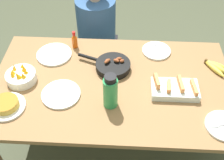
{
  "coord_description": "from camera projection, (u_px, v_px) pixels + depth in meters",
  "views": [
    {
      "loc": [
        0.07,
        -1.32,
        2.1
      ],
      "look_at": [
        0.0,
        0.0,
        0.74
      ],
      "focal_mm": 45.0,
      "sensor_mm": 36.0,
      "label": 1
    }
  ],
  "objects": [
    {
      "name": "ground_plane",
      "position": [
        112.0,
        139.0,
        2.42
      ],
      "size": [
        14.0,
        14.0,
        0.0
      ],
      "primitive_type": "plane",
      "color": "#474C38"
    },
    {
      "name": "dining_table",
      "position": [
        112.0,
        91.0,
        1.98
      ],
      "size": [
        1.65,
        0.97,
        0.71
      ],
      "color": "olive",
      "rests_on": "ground_plane"
    },
    {
      "name": "banana_bunch",
      "position": [
        215.0,
        67.0,
        2.0
      ],
      "size": [
        0.17,
        0.18,
        0.04
      ],
      "color": "gold",
      "rests_on": "dining_table"
    },
    {
      "name": "melon_tray",
      "position": [
        175.0,
        89.0,
        1.84
      ],
      "size": [
        0.31,
        0.17,
        0.1
      ],
      "color": "silver",
      "rests_on": "dining_table"
    },
    {
      "name": "skillet",
      "position": [
        113.0,
        66.0,
        2.0
      ],
      "size": [
        0.39,
        0.25,
        0.08
      ],
      "rotation": [
        0.0,
        0.0,
        2.78
      ],
      "color": "black",
      "rests_on": "dining_table"
    },
    {
      "name": "frittata_plate_center",
      "position": [
        6.0,
        105.0,
        1.75
      ],
      "size": [
        0.23,
        0.23,
        0.06
      ],
      "color": "white",
      "rests_on": "dining_table"
    },
    {
      "name": "empty_plate_near_front",
      "position": [
        54.0,
        54.0,
        2.11
      ],
      "size": [
        0.26,
        0.26,
        0.02
      ],
      "color": "white",
      "rests_on": "dining_table"
    },
    {
      "name": "empty_plate_far_left",
      "position": [
        156.0,
        51.0,
        2.14
      ],
      "size": [
        0.22,
        0.22,
        0.02
      ],
      "color": "white",
      "rests_on": "dining_table"
    },
    {
      "name": "empty_plate_far_right",
      "position": [
        61.0,
        94.0,
        1.83
      ],
      "size": [
        0.25,
        0.25,
        0.02
      ],
      "color": "white",
      "rests_on": "dining_table"
    },
    {
      "name": "empty_plate_mid_edge",
      "position": [
        224.0,
        126.0,
        1.66
      ],
      "size": [
        0.22,
        0.22,
        0.02
      ],
      "color": "white",
      "rests_on": "dining_table"
    },
    {
      "name": "fruit_bowl_mango",
      "position": [
        21.0,
        76.0,
        1.91
      ],
      "size": [
        0.2,
        0.2,
        0.12
      ],
      "color": "white",
      "rests_on": "dining_table"
    },
    {
      "name": "water_bottle",
      "position": [
        110.0,
        92.0,
        1.7
      ],
      "size": [
        0.09,
        0.09,
        0.25
      ],
      "color": "#2D9351",
      "rests_on": "dining_table"
    },
    {
      "name": "hot_sauce_bottle",
      "position": [
        75.0,
        41.0,
        2.14
      ],
      "size": [
        0.04,
        0.04,
        0.14
      ],
      "color": "#C64C0F",
      "rests_on": "dining_table"
    },
    {
      "name": "person_figure",
      "position": [
        97.0,
        41.0,
        2.63
      ],
      "size": [
        0.38,
        0.38,
        1.13
      ],
      "color": "black",
      "rests_on": "ground_plane"
    }
  ]
}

